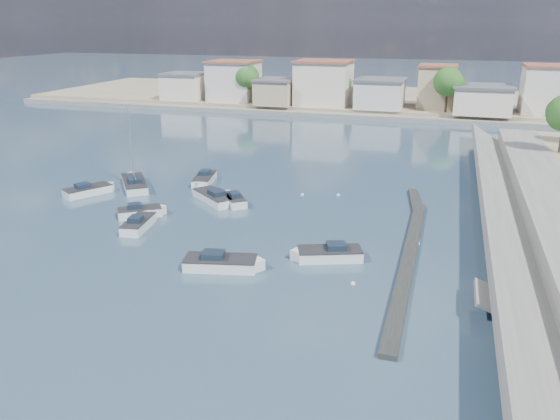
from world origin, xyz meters
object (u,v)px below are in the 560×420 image
Objects in this scene: motorboat_a at (139,224)px; motorboat_h at (225,264)px; motorboat_e at (90,191)px; motorboat_b at (142,212)px; motorboat_g at (204,180)px; motorboat_d at (326,255)px; motorboat_c at (213,197)px; motorboat_f at (234,200)px; sailboat at (134,183)px.

motorboat_h is at bearing -27.87° from motorboat_a.
motorboat_e is (-9.94, 7.01, -0.00)m from motorboat_a.
motorboat_b and motorboat_g have the same top height.
motorboat_d is 1.07× the size of motorboat_e.
motorboat_a is at bearing -35.20° from motorboat_e.
motorboat_b and motorboat_h have the same top height.
motorboat_a is 16.82m from motorboat_d.
motorboat_c and motorboat_g have the same top height.
motorboat_g is 22.13m from motorboat_h.
motorboat_f is (6.56, 5.87, 0.00)m from motorboat_b.
motorboat_b and motorboat_e have the same top height.
sailboat reaches higher than motorboat_h.
motorboat_c is at bearing 54.77° from motorboat_b.
motorboat_c is 15.87m from motorboat_h.
motorboat_f and motorboat_g have the same top height.
motorboat_d is at bearing -41.49° from motorboat_f.
motorboat_d is at bearing -42.33° from motorboat_g.
motorboat_c is 2.27m from motorboat_f.
motorboat_c is at bearing -10.50° from sailboat.
motorboat_b is at bearing -26.69° from motorboat_e.
motorboat_b is 0.74× the size of motorboat_g.
motorboat_f is at bearing -5.75° from motorboat_c.
motorboat_b is 18.58m from motorboat_d.
sailboat is (-10.00, 1.85, 0.03)m from motorboat_c.
motorboat_f is 0.43× the size of sailboat.
motorboat_a is 11.49m from motorboat_h.
sailboat reaches higher than motorboat_c.
motorboat_e is 23.60m from motorboat_h.
motorboat_h is at bearing -150.39° from motorboat_d.
motorboat_h is (7.18, -14.15, -0.00)m from motorboat_c.
motorboat_a is at bearing 152.13° from motorboat_h.
motorboat_f is 12.43m from sailboat.
motorboat_e is at bearing 153.31° from motorboat_b.
motorboat_a and motorboat_d have the same top height.
motorboat_a is 0.97× the size of motorboat_e.
motorboat_d is at bearing -27.29° from sailboat.
motorboat_a is at bearing -56.58° from sailboat.
sailboat is at bearing 152.71° from motorboat_d.
sailboat is (-17.17, 16.00, 0.03)m from motorboat_h.
motorboat_e is 15.25m from motorboat_f.
motorboat_a and motorboat_h have the same top height.
motorboat_e is (-8.61, 4.33, 0.00)m from motorboat_b.
motorboat_d is 23.27m from motorboat_g.
motorboat_a and motorboat_g have the same top height.
motorboat_f is 0.66× the size of motorboat_h.
motorboat_b is at bearing -54.41° from sailboat.
motorboat_f is at bearing 109.46° from motorboat_h.
motorboat_a is 2.99m from motorboat_b.
motorboat_c is at bearing 174.25° from motorboat_f.
motorboat_d is 0.98× the size of motorboat_g.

